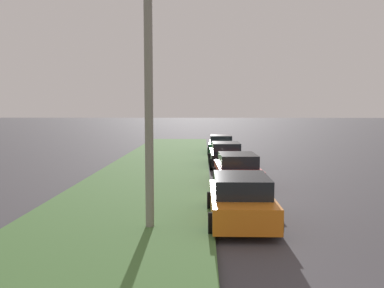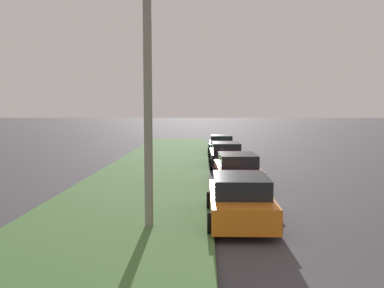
{
  "view_description": "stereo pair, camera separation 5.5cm",
  "coord_description": "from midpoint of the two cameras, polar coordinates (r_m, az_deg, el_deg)",
  "views": [
    {
      "loc": [
        -4.06,
        4.22,
        3.47
      ],
      "look_at": [
        15.89,
        4.79,
        1.7
      ],
      "focal_mm": 37.21,
      "sensor_mm": 36.0,
      "label": 1
    },
    {
      "loc": [
        -4.06,
        4.17,
        3.47
      ],
      "look_at": [
        15.89,
        4.79,
        1.7
      ],
      "focal_mm": 37.21,
      "sensor_mm": 36.0,
      "label": 2
    }
  ],
  "objects": [
    {
      "name": "parked_car_black",
      "position": [
        24.03,
        4.78,
        -1.54
      ],
      "size": [
        4.33,
        2.07,
        1.47
      ],
      "rotation": [
        0.0,
        0.0,
        0.01
      ],
      "color": "black",
      "rests_on": "ground"
    },
    {
      "name": "grass_median",
      "position": [
        14.72,
        -9.12,
        -8.4
      ],
      "size": [
        60.0,
        6.0,
        0.12
      ],
      "primitive_type": "cube",
      "color": "#477238",
      "rests_on": "ground"
    },
    {
      "name": "parked_car_green",
      "position": [
        30.52,
        4.13,
        -0.13
      ],
      "size": [
        4.35,
        2.12,
        1.47
      ],
      "rotation": [
        0.0,
        0.0,
        -0.03
      ],
      "color": "#1E6B38",
      "rests_on": "ground"
    },
    {
      "name": "streetlight",
      "position": [
        11.22,
        -4.56,
        9.72
      ],
      "size": [
        0.48,
        2.88,
        7.5
      ],
      "color": "gray",
      "rests_on": "ground"
    },
    {
      "name": "parked_car_red",
      "position": [
        18.13,
        6.41,
        -3.72
      ],
      "size": [
        4.36,
        2.13,
        1.47
      ],
      "rotation": [
        0.0,
        0.0,
        0.03
      ],
      "color": "red",
      "rests_on": "ground"
    },
    {
      "name": "parked_car_orange",
      "position": [
        12.36,
        6.85,
        -7.86
      ],
      "size": [
        4.3,
        2.02,
        1.47
      ],
      "rotation": [
        0.0,
        0.0,
        0.0
      ],
      "color": "orange",
      "rests_on": "ground"
    }
  ]
}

